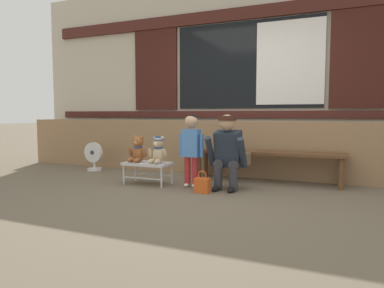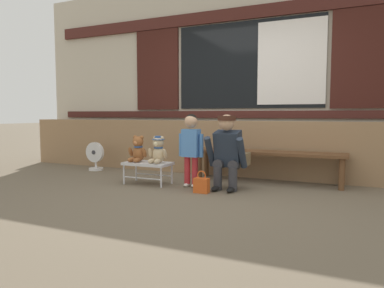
{
  "view_description": "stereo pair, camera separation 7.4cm",
  "coord_description": "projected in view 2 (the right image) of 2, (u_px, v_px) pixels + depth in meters",
  "views": [
    {
      "loc": [
        1.52,
        -3.9,
        0.95
      ],
      "look_at": [
        -0.4,
        0.52,
        0.55
      ],
      "focal_mm": 33.35,
      "sensor_mm": 36.0,
      "label": 1
    },
    {
      "loc": [
        1.59,
        -3.87,
        0.95
      ],
      "look_at": [
        -0.4,
        0.52,
        0.55
      ],
      "focal_mm": 33.35,
      "sensor_mm": 36.0,
      "label": 2
    }
  ],
  "objects": [
    {
      "name": "handbag_on_ground",
      "position": [
        202.0,
        185.0,
        4.33
      ],
      "size": [
        0.18,
        0.11,
        0.27
      ],
      "color": "#DB561E",
      "rests_on": "ground"
    },
    {
      "name": "ground_plane",
      "position": [
        205.0,
        194.0,
        4.25
      ],
      "size": [
        60.0,
        60.0,
        0.0
      ],
      "primitive_type": "plane",
      "color": "brown"
    },
    {
      "name": "small_display_bench",
      "position": [
        148.0,
        165.0,
        4.86
      ],
      "size": [
        0.64,
        0.36,
        0.3
      ],
      "color": "silver",
      "rests_on": "ground"
    },
    {
      "name": "wooden_bench_long",
      "position": [
        267.0,
        156.0,
        4.97
      ],
      "size": [
        2.1,
        0.4,
        0.44
      ],
      "color": "brown",
      "rests_on": "ground"
    },
    {
      "name": "shop_facade",
      "position": [
        250.0,
        73.0,
        5.87
      ],
      "size": [
        8.3,
        0.26,
        3.24
      ],
      "color": "beige",
      "rests_on": "ground"
    },
    {
      "name": "teddy_bear_with_hat",
      "position": [
        158.0,
        150.0,
        4.78
      ],
      "size": [
        0.28,
        0.27,
        0.36
      ],
      "color": "#CCB289",
      "rests_on": "small_display_bench"
    },
    {
      "name": "floor_fan",
      "position": [
        95.0,
        156.0,
        6.06
      ],
      "size": [
        0.34,
        0.24,
        0.48
      ],
      "color": "silver",
      "rests_on": "ground"
    },
    {
      "name": "child_standing",
      "position": [
        191.0,
        142.0,
        4.64
      ],
      "size": [
        0.35,
        0.18,
        0.96
      ],
      "color": "#B7282D",
      "rests_on": "ground"
    },
    {
      "name": "adult_crouching",
      "position": [
        228.0,
        152.0,
        4.5
      ],
      "size": [
        0.5,
        0.49,
        0.95
      ],
      "color": "#333338",
      "rests_on": "ground"
    },
    {
      "name": "teddy_bear_plain",
      "position": [
        138.0,
        150.0,
        4.91
      ],
      "size": [
        0.28,
        0.26,
        0.36
      ],
      "color": "#93562D",
      "rests_on": "small_display_bench"
    },
    {
      "name": "brick_low_wall",
      "position": [
        240.0,
        148.0,
        5.51
      ],
      "size": [
        8.13,
        0.25,
        0.85
      ],
      "primitive_type": "cube",
      "color": "#997551",
      "rests_on": "ground"
    }
  ]
}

